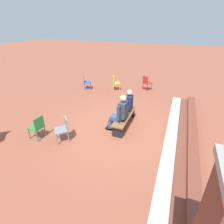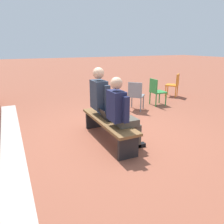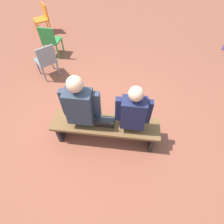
{
  "view_description": "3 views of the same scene",
  "coord_description": "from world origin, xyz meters",
  "px_view_note": "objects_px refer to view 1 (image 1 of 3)",
  "views": [
    {
      "loc": [
        5.33,
        1.82,
        3.6
      ],
      "look_at": [
        -0.06,
        -0.29,
        0.61
      ],
      "focal_mm": 28.0,
      "sensor_mm": 36.0,
      "label": 1
    },
    {
      "loc": [
        -3.93,
        1.82,
        1.84
      ],
      "look_at": [
        -0.29,
        0.08,
        0.61
      ],
      "focal_mm": 35.0,
      "sensor_mm": 36.0,
      "label": 2
    },
    {
      "loc": [
        -0.56,
        1.82,
        2.8
      ],
      "look_at": [
        -0.38,
        0.3,
        0.96
      ],
      "focal_mm": 28.0,
      "sensor_mm": 36.0,
      "label": 3
    }
  ],
  "objects_px": {
    "person_student": "(126,105)",
    "plastic_chair_near_bench_right": "(37,126)",
    "plastic_chair_by_pillar": "(63,128)",
    "plastic_chair_far_right": "(115,82)",
    "plastic_chair_foreground": "(86,81)",
    "plastic_chair_near_bench_left": "(147,82)",
    "person_adult": "(120,112)",
    "laptop": "(125,115)",
    "bench": "(124,118)"
  },
  "relations": [
    {
      "from": "person_student",
      "to": "plastic_chair_near_bench_right",
      "type": "relative_size",
      "value": 1.59
    },
    {
      "from": "plastic_chair_by_pillar",
      "to": "plastic_chair_far_right",
      "type": "bearing_deg",
      "value": -178.4
    },
    {
      "from": "plastic_chair_by_pillar",
      "to": "plastic_chair_near_bench_right",
      "type": "distance_m",
      "value": 0.91
    },
    {
      "from": "plastic_chair_foreground",
      "to": "plastic_chair_far_right",
      "type": "relative_size",
      "value": 1.0
    },
    {
      "from": "plastic_chair_far_right",
      "to": "plastic_chair_near_bench_left",
      "type": "bearing_deg",
      "value": 110.49
    },
    {
      "from": "plastic_chair_by_pillar",
      "to": "person_adult",
      "type": "bearing_deg",
      "value": 128.95
    },
    {
      "from": "plastic_chair_foreground",
      "to": "plastic_chair_near_bench_left",
      "type": "xyz_separation_m",
      "value": [
        -1.11,
        3.39,
        0.0
      ]
    },
    {
      "from": "laptop",
      "to": "plastic_chair_near_bench_left",
      "type": "distance_m",
      "value": 4.31
    },
    {
      "from": "laptop",
      "to": "plastic_chair_near_bench_left",
      "type": "bearing_deg",
      "value": -179.48
    },
    {
      "from": "person_adult",
      "to": "laptop",
      "type": "xyz_separation_m",
      "value": [
        -0.36,
        0.08,
        -0.25
      ]
    },
    {
      "from": "laptop",
      "to": "plastic_chair_near_bench_left",
      "type": "xyz_separation_m",
      "value": [
        -4.31,
        -0.04,
        -0.02
      ]
    },
    {
      "from": "person_student",
      "to": "plastic_chair_near_bench_right",
      "type": "xyz_separation_m",
      "value": [
        2.26,
        -2.43,
        -0.23
      ]
    },
    {
      "from": "bench",
      "to": "plastic_chair_far_right",
      "type": "distance_m",
      "value": 4.06
    },
    {
      "from": "plastic_chair_far_right",
      "to": "plastic_chair_foreground",
      "type": "bearing_deg",
      "value": -74.5
    },
    {
      "from": "person_student",
      "to": "person_adult",
      "type": "height_order",
      "value": "person_adult"
    },
    {
      "from": "laptop",
      "to": "plastic_chair_far_right",
      "type": "distance_m",
      "value": 4.07
    },
    {
      "from": "laptop",
      "to": "plastic_chair_near_bench_right",
      "type": "distance_m",
      "value": 3.1
    },
    {
      "from": "person_adult",
      "to": "laptop",
      "type": "height_order",
      "value": "person_adult"
    },
    {
      "from": "person_adult",
      "to": "plastic_chair_foreground",
      "type": "distance_m",
      "value": 4.9
    },
    {
      "from": "plastic_chair_far_right",
      "to": "plastic_chair_near_bench_right",
      "type": "bearing_deg",
      "value": -7.68
    },
    {
      "from": "plastic_chair_foreground",
      "to": "plastic_chair_far_right",
      "type": "xyz_separation_m",
      "value": [
        -0.46,
        1.66,
        0.0
      ]
    },
    {
      "from": "plastic_chair_near_bench_left",
      "to": "plastic_chair_near_bench_right",
      "type": "xyz_separation_m",
      "value": [
        6.14,
        -2.47,
        0.0
      ]
    },
    {
      "from": "plastic_chair_far_right",
      "to": "laptop",
      "type": "bearing_deg",
      "value": 25.78
    },
    {
      "from": "bench",
      "to": "plastic_chair_far_right",
      "type": "height_order",
      "value": "plastic_chair_far_right"
    },
    {
      "from": "plastic_chair_near_bench_left",
      "to": "plastic_chair_by_pillar",
      "type": "bearing_deg",
      "value": -15.0
    },
    {
      "from": "person_adult",
      "to": "laptop",
      "type": "relative_size",
      "value": 4.45
    },
    {
      "from": "person_adult",
      "to": "plastic_chair_foreground",
      "type": "bearing_deg",
      "value": -136.76
    },
    {
      "from": "laptop",
      "to": "plastic_chair_foreground",
      "type": "distance_m",
      "value": 4.7
    },
    {
      "from": "laptop",
      "to": "plastic_chair_foreground",
      "type": "bearing_deg",
      "value": -133.03
    },
    {
      "from": "person_student",
      "to": "plastic_chair_foreground",
      "type": "height_order",
      "value": "person_student"
    },
    {
      "from": "laptop",
      "to": "bench",
      "type": "bearing_deg",
      "value": -129.75
    },
    {
      "from": "person_adult",
      "to": "plastic_chair_far_right",
      "type": "relative_size",
      "value": 1.7
    },
    {
      "from": "bench",
      "to": "plastic_chair_by_pillar",
      "type": "bearing_deg",
      "value": -45.03
    },
    {
      "from": "plastic_chair_by_pillar",
      "to": "plastic_chair_near_bench_right",
      "type": "relative_size",
      "value": 1.0
    },
    {
      "from": "bench",
      "to": "person_adult",
      "type": "xyz_separation_m",
      "value": [
        0.37,
        -0.07,
        0.4
      ]
    },
    {
      "from": "plastic_chair_by_pillar",
      "to": "plastic_chair_far_right",
      "type": "distance_m",
      "value": 5.27
    },
    {
      "from": "person_student",
      "to": "person_adult",
      "type": "distance_m",
      "value": 0.79
    },
    {
      "from": "person_adult",
      "to": "plastic_chair_near_bench_right",
      "type": "relative_size",
      "value": 1.7
    },
    {
      "from": "person_student",
      "to": "plastic_chair_near_bench_left",
      "type": "relative_size",
      "value": 1.59
    },
    {
      "from": "person_adult",
      "to": "plastic_chair_foreground",
      "type": "xyz_separation_m",
      "value": [
        -3.56,
        -3.35,
        -0.27
      ]
    },
    {
      "from": "person_adult",
      "to": "plastic_chair_by_pillar",
      "type": "bearing_deg",
      "value": -51.05
    },
    {
      "from": "person_student",
      "to": "plastic_chair_foreground",
      "type": "distance_m",
      "value": 4.35
    },
    {
      "from": "bench",
      "to": "person_student",
      "type": "height_order",
      "value": "person_student"
    },
    {
      "from": "plastic_chair_foreground",
      "to": "plastic_chair_by_pillar",
      "type": "distance_m",
      "value": 5.13
    },
    {
      "from": "plastic_chair_near_bench_left",
      "to": "plastic_chair_by_pillar",
      "type": "xyz_separation_m",
      "value": [
        5.91,
        -1.58,
        0.0
      ]
    },
    {
      "from": "plastic_chair_foreground",
      "to": "plastic_chair_near_bench_left",
      "type": "height_order",
      "value": "same"
    },
    {
      "from": "bench",
      "to": "plastic_chair_far_right",
      "type": "relative_size",
      "value": 2.14
    },
    {
      "from": "person_student",
      "to": "plastic_chair_far_right",
      "type": "xyz_separation_m",
      "value": [
        -3.23,
        -1.69,
        -0.23
      ]
    },
    {
      "from": "bench",
      "to": "laptop",
      "type": "distance_m",
      "value": 0.15
    },
    {
      "from": "plastic_chair_near_bench_left",
      "to": "plastic_chair_near_bench_right",
      "type": "bearing_deg",
      "value": -21.94
    }
  ]
}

